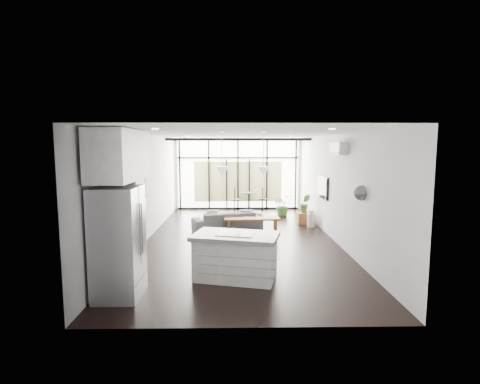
{
  "coord_description": "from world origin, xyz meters",
  "views": [
    {
      "loc": [
        -0.18,
        -9.91,
        2.5
      ],
      "look_at": [
        0.0,
        0.3,
        1.25
      ],
      "focal_mm": 28.0,
      "sensor_mm": 36.0,
      "label": 1
    }
  ],
  "objects_px": {
    "island": "(236,256)",
    "tv": "(323,187)",
    "console_bench": "(252,227)",
    "fridge": "(118,242)",
    "milk_can": "(311,219)",
    "pouf": "(254,219)",
    "sofa": "(227,218)"
  },
  "relations": [
    {
      "from": "island",
      "to": "console_bench",
      "type": "height_order",
      "value": "island"
    },
    {
      "from": "sofa",
      "to": "tv",
      "type": "bearing_deg",
      "value": 163.31
    },
    {
      "from": "fridge",
      "to": "console_bench",
      "type": "relative_size",
      "value": 1.19
    },
    {
      "from": "island",
      "to": "console_bench",
      "type": "xyz_separation_m",
      "value": [
        0.48,
        3.46,
        -0.18
      ]
    },
    {
      "from": "tv",
      "to": "island",
      "type": "bearing_deg",
      "value": -122.74
    },
    {
      "from": "console_bench",
      "to": "pouf",
      "type": "xyz_separation_m",
      "value": [
        0.13,
        1.38,
        -0.04
      ]
    },
    {
      "from": "pouf",
      "to": "tv",
      "type": "relative_size",
      "value": 0.47
    },
    {
      "from": "tv",
      "to": "pouf",
      "type": "bearing_deg",
      "value": 158.32
    },
    {
      "from": "sofa",
      "to": "pouf",
      "type": "relative_size",
      "value": 3.91
    },
    {
      "from": "pouf",
      "to": "tv",
      "type": "xyz_separation_m",
      "value": [
        1.99,
        -0.79,
        1.09
      ]
    },
    {
      "from": "island",
      "to": "tv",
      "type": "height_order",
      "value": "tv"
    },
    {
      "from": "island",
      "to": "sofa",
      "type": "bearing_deg",
      "value": 107.14
    },
    {
      "from": "island",
      "to": "milk_can",
      "type": "xyz_separation_m",
      "value": [
        2.39,
        4.56,
        -0.17
      ]
    },
    {
      "from": "console_bench",
      "to": "milk_can",
      "type": "height_order",
      "value": "milk_can"
    },
    {
      "from": "fridge",
      "to": "sofa",
      "type": "relative_size",
      "value": 0.92
    },
    {
      "from": "island",
      "to": "milk_can",
      "type": "height_order",
      "value": "island"
    },
    {
      "from": "island",
      "to": "console_bench",
      "type": "relative_size",
      "value": 1.02
    },
    {
      "from": "pouf",
      "to": "console_bench",
      "type": "bearing_deg",
      "value": -95.45
    },
    {
      "from": "pouf",
      "to": "milk_can",
      "type": "xyz_separation_m",
      "value": [
        1.78,
        -0.28,
        0.06
      ]
    },
    {
      "from": "console_bench",
      "to": "pouf",
      "type": "height_order",
      "value": "console_bench"
    },
    {
      "from": "sofa",
      "to": "tv",
      "type": "height_order",
      "value": "tv"
    },
    {
      "from": "island",
      "to": "milk_can",
      "type": "relative_size",
      "value": 3.02
    },
    {
      "from": "island",
      "to": "pouf",
      "type": "bearing_deg",
      "value": 96.67
    },
    {
      "from": "sofa",
      "to": "pouf",
      "type": "height_order",
      "value": "sofa"
    },
    {
      "from": "sofa",
      "to": "console_bench",
      "type": "bearing_deg",
      "value": 124.56
    },
    {
      "from": "sofa",
      "to": "milk_can",
      "type": "distance_m",
      "value": 2.68
    },
    {
      "from": "island",
      "to": "tv",
      "type": "xyz_separation_m",
      "value": [
        2.6,
        4.05,
        0.87
      ]
    },
    {
      "from": "milk_can",
      "to": "pouf",
      "type": "bearing_deg",
      "value": 171.07
    },
    {
      "from": "fridge",
      "to": "island",
      "type": "bearing_deg",
      "value": 22.43
    },
    {
      "from": "sofa",
      "to": "milk_can",
      "type": "xyz_separation_m",
      "value": [
        2.62,
        0.54,
        -0.13
      ]
    },
    {
      "from": "fridge",
      "to": "tv",
      "type": "distance_m",
      "value": 6.66
    },
    {
      "from": "fridge",
      "to": "milk_can",
      "type": "distance_m",
      "value": 6.93
    }
  ]
}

